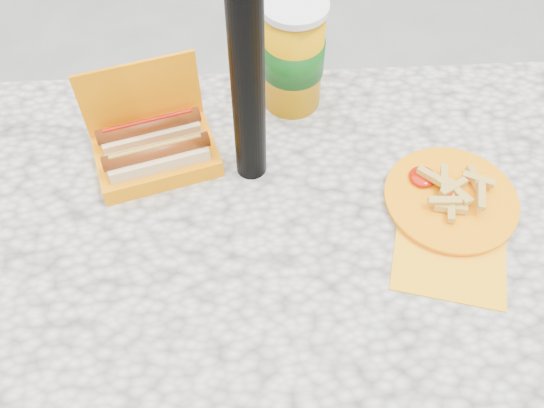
{
  "coord_description": "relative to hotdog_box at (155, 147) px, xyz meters",
  "views": [
    {
      "loc": [
        -0.0,
        -0.46,
        1.5
      ],
      "look_at": [
        0.03,
        0.05,
        0.8
      ],
      "focal_mm": 38.0,
      "sensor_mm": 36.0,
      "label": 1
    }
  ],
  "objects": [
    {
      "name": "ground",
      "position": [
        0.16,
        -0.19,
        -0.79
      ],
      "size": [
        60.0,
        60.0,
        0.0
      ],
      "primitive_type": "plane",
      "color": "slate"
    },
    {
      "name": "picnic_table",
      "position": [
        0.16,
        -0.19,
        -0.14
      ],
      "size": [
        1.2,
        0.8,
        0.75
      ],
      "color": "beige",
      "rests_on": "ground"
    },
    {
      "name": "hotdog_box",
      "position": [
        0.0,
        0.0,
        0.0
      ],
      "size": [
        0.22,
        0.18,
        0.16
      ],
      "rotation": [
        0.0,
        0.0,
        0.27
      ],
      "color": "#FF8A00",
      "rests_on": "picnic_table"
    },
    {
      "name": "fries_plate",
      "position": [
        0.47,
        -0.12,
        -0.03
      ],
      "size": [
        0.23,
        0.3,
        0.04
      ],
      "rotation": [
        0.0,
        0.0,
        0.06
      ],
      "color": "#FFAD10",
      "rests_on": "picnic_table"
    },
    {
      "name": "soda_cup",
      "position": [
        0.24,
        0.13,
        0.07
      ],
      "size": [
        0.11,
        0.11,
        0.21
      ],
      "rotation": [
        0.0,
        0.0,
        -0.25
      ],
      "color": "#E29100",
      "rests_on": "picnic_table"
    }
  ]
}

